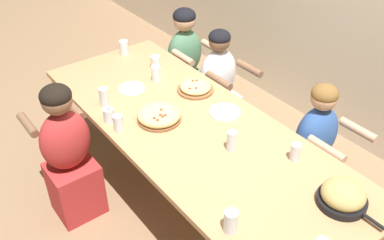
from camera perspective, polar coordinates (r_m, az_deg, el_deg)
The scene contains 20 objects.
ground_plane at distance 3.48m, azimuth -0.00°, elevation -11.16°, with size 18.00×18.00×0.00m, color #896B4C.
dining_table at distance 3.00m, azimuth -0.00°, elevation -1.79°, with size 2.70×1.02×0.78m.
pizza_board_main at distance 3.01m, azimuth -4.42°, elevation 0.59°, with size 0.31×0.31×0.07m.
pizza_board_second at distance 3.33m, azimuth 0.47°, elevation 4.32°, with size 0.29×0.29×0.05m.
skillet_bowl at distance 2.51m, azimuth 19.49°, elevation -9.52°, with size 0.40×0.28×0.14m.
empty_plate_a at distance 3.39m, azimuth -8.03°, elevation 4.20°, with size 0.21×0.21×0.02m.
empty_plate_b at distance 3.09m, azimuth 4.40°, elevation 1.08°, with size 0.23×0.23×0.02m.
cocktail_glass_blue at distance 3.03m, azimuth -11.02°, elevation 0.57°, with size 0.08×0.08×0.13m.
drinking_glass_a at distance 2.72m, azimuth 5.31°, elevation -2.78°, with size 0.06×0.06×0.14m.
drinking_glass_b at distance 3.46m, azimuth -4.81°, elevation 6.24°, with size 0.07×0.07×0.12m.
drinking_glass_c at distance 3.20m, azimuth -11.68°, elevation 3.06°, with size 0.07×0.07×0.14m.
drinking_glass_d at distance 2.72m, azimuth 13.61°, elevation -4.27°, with size 0.07×0.07×0.12m.
drinking_glass_f at distance 2.93m, azimuth -9.78°, elevation -0.52°, with size 0.07×0.07×0.12m.
drinking_glass_g at distance 2.25m, azimuth 5.18°, elevation -13.47°, with size 0.07×0.07×0.13m.
drinking_glass_h at distance 3.91m, azimuth -9.06°, elevation 9.40°, with size 0.08×0.08×0.13m.
drinking_glass_i at distance 3.65m, azimuth -4.91°, elevation 7.71°, with size 0.08×0.08×0.10m.
diner_far_midright at distance 3.29m, azimuth 15.77°, elevation -4.43°, with size 0.51×0.40×1.08m.
diner_near_midleft at distance 3.20m, azimuth -16.08°, elevation -4.88°, with size 0.51×0.40×1.13m.
diner_far_midleft at distance 3.87m, azimuth 3.45°, elevation 3.79°, with size 0.51×0.40×1.09m.
diner_far_left at distance 4.19m, azimuth -0.93°, elevation 6.98°, with size 0.51×0.40×1.12m.
Camera 1 is at (1.89, -1.44, 2.54)m, focal length 40.00 mm.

